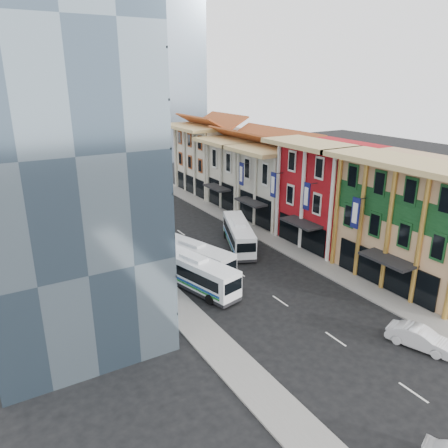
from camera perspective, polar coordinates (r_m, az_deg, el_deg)
ground at (r=35.53m, az=15.53°, el=-15.05°), size 200.00×200.00×0.00m
sidewalk_right at (r=55.32m, az=5.49°, el=-1.66°), size 3.00×90.00×0.15m
sidewalk_left at (r=47.97m, az=-11.27°, el=-5.28°), size 3.00×90.00×0.15m
shophouse_tan at (r=45.91m, az=24.02°, el=0.20°), size 8.00×14.00×12.00m
shophouse_red at (r=53.32m, az=13.67°, el=3.78°), size 8.00×10.00×12.00m
shophouse_cream_near at (r=60.48m, az=7.37°, el=4.95°), size 8.00×9.00×10.00m
shophouse_cream_mid at (r=67.60m, az=2.68°, el=6.57°), size 8.00×9.00×10.00m
shophouse_cream_far at (r=76.31m, az=-1.68°, el=8.39°), size 8.00×12.00×11.00m
office_tower at (r=39.26m, az=-23.09°, el=10.95°), size 12.00×26.00×30.00m
office_block_far at (r=63.21m, az=-24.41°, el=5.88°), size 10.00×18.00×14.00m
bus_left_near at (r=41.89m, az=-3.93°, el=-6.23°), size 4.94×10.71×3.34m
bus_left_far at (r=45.38m, az=-4.13°, el=-4.22°), size 5.30×10.54×3.30m
bus_right at (r=51.46m, az=1.92°, el=-1.32°), size 6.23×10.41×3.30m
sedan_right at (r=36.79m, az=24.25°, el=-13.42°), size 3.21×5.06×1.58m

